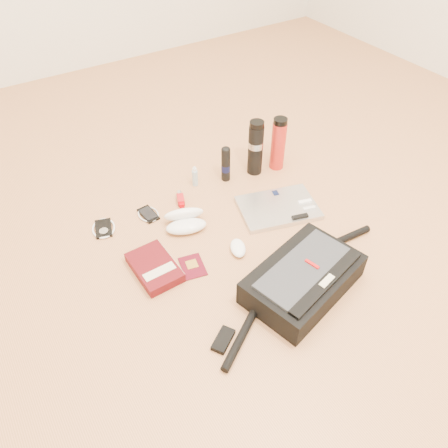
# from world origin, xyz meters

# --- Properties ---
(ground) EXTENTS (4.00, 4.00, 0.00)m
(ground) POSITION_xyz_m (0.00, 0.00, 0.00)
(ground) COLOR tan
(ground) RESTS_ON ground
(messenger_bag) EXTENTS (0.86, 0.36, 0.12)m
(messenger_bag) POSITION_xyz_m (0.05, -0.28, 0.06)
(messenger_bag) COLOR black
(messenger_bag) RESTS_ON ground
(laptop) EXTENTS (0.39, 0.32, 0.03)m
(laptop) POSITION_xyz_m (0.25, 0.12, 0.01)
(laptop) COLOR silver
(laptop) RESTS_ON ground
(book) EXTENTS (0.15, 0.23, 0.04)m
(book) POSITION_xyz_m (-0.36, 0.09, 0.02)
(book) COLOR #49090E
(book) RESTS_ON ground
(passport) EXTENTS (0.11, 0.14, 0.01)m
(passport) POSITION_xyz_m (-0.23, 0.03, 0.00)
(passport) COLOR #4B0614
(passport) RESTS_ON ground
(mouse) EXTENTS (0.10, 0.12, 0.03)m
(mouse) POSITION_xyz_m (-0.04, 0.01, 0.02)
(mouse) COLOR white
(mouse) RESTS_ON ground
(sunglasses_case) EXTENTS (0.21, 0.19, 0.10)m
(sunglasses_case) POSITION_xyz_m (-0.15, 0.25, 0.03)
(sunglasses_case) COLOR white
(sunglasses_case) RESTS_ON ground
(ipod) EXTENTS (0.12, 0.12, 0.01)m
(ipod) POSITION_xyz_m (-0.45, 0.41, 0.01)
(ipod) COLOR black
(ipod) RESTS_ON ground
(phone) EXTENTS (0.09, 0.11, 0.01)m
(phone) POSITION_xyz_m (-0.25, 0.39, 0.01)
(phone) COLOR black
(phone) RESTS_ON ground
(inhaler) EXTENTS (0.06, 0.11, 0.03)m
(inhaler) POSITION_xyz_m (-0.09, 0.40, 0.01)
(inhaler) COLOR #A9141A
(inhaler) RESTS_ON ground
(spray_bottle) EXTENTS (0.03, 0.03, 0.10)m
(spray_bottle) POSITION_xyz_m (0.03, 0.47, 0.04)
(spray_bottle) COLOR #99B8C8
(spray_bottle) RESTS_ON ground
(aerosol_can) EXTENTS (0.06, 0.06, 0.18)m
(aerosol_can) POSITION_xyz_m (0.17, 0.43, 0.09)
(aerosol_can) COLOR black
(aerosol_can) RESTS_ON ground
(thermos_black) EXTENTS (0.08, 0.08, 0.27)m
(thermos_black) POSITION_xyz_m (0.32, 0.41, 0.14)
(thermos_black) COLOR black
(thermos_black) RESTS_ON ground
(thermos_red) EXTENTS (0.08, 0.08, 0.26)m
(thermos_red) POSITION_xyz_m (0.44, 0.38, 0.13)
(thermos_red) COLOR red
(thermos_red) RESTS_ON ground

